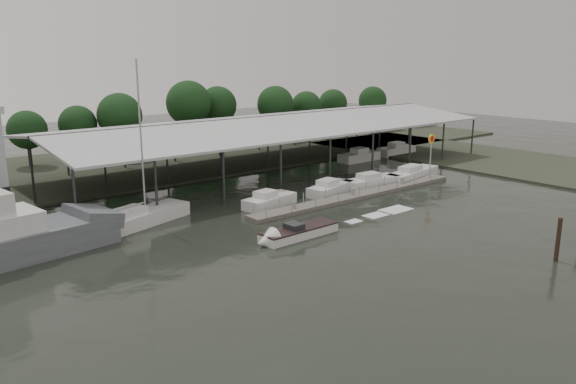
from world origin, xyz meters
TOP-DOWN VIEW (x-y plane):
  - ground at (0.00, 0.00)m, footprint 200.00×200.00m
  - land_strip_far at (0.00, 42.00)m, footprint 140.00×30.00m
  - land_strip_east at (45.00, 10.00)m, footprint 20.00×60.00m
  - covered_boat_shed at (17.00, 28.00)m, footprint 58.24×24.00m
  - floating_dock at (15.00, 10.00)m, footprint 28.00×2.00m
  - shell_fuel_sign at (27.00, 9.99)m, footprint 1.10×0.18m
  - distant_commercial_buildings at (59.03, 44.69)m, footprint 22.00×8.00m
  - white_sailboat at (-6.89, 15.52)m, footprint 9.78×5.25m
  - speedboat_underway at (0.90, 4.11)m, footprint 18.76×2.56m
  - moored_cruiser_0 at (5.45, 13.06)m, footprint 6.12×3.24m
  - moored_cruiser_1 at (13.65, 12.93)m, footprint 6.72×3.67m
  - moored_cruiser_2 at (19.44, 12.32)m, footprint 7.30×2.67m
  - moored_cruiser_3 at (26.46, 12.06)m, footprint 9.26×3.67m
  - horizon_tree_line at (24.61, 48.20)m, footprint 70.27×10.81m

SIDE VIEW (x-z plane):
  - ground at x=0.00m, z-range 0.00..0.00m
  - land_strip_far at x=0.00m, z-range -0.05..0.25m
  - land_strip_east at x=45.00m, z-range -0.05..0.25m
  - floating_dock at x=15.00m, z-range -0.50..0.90m
  - speedboat_underway at x=0.90m, z-range -0.61..1.39m
  - moored_cruiser_0 at x=5.45m, z-range -0.24..1.46m
  - moored_cruiser_1 at x=13.65m, z-range -0.24..1.46m
  - moored_cruiser_2 at x=19.44m, z-range -0.24..1.46m
  - moored_cruiser_3 at x=26.46m, z-range -0.24..1.46m
  - white_sailboat at x=-6.89m, z-range -6.51..7.84m
  - distant_commercial_buildings at x=59.03m, z-range -0.16..3.84m
  - shell_fuel_sign at x=27.00m, z-range 1.15..6.70m
  - horizon_tree_line at x=24.61m, z-range 0.72..11.32m
  - covered_boat_shed at x=17.00m, z-range 2.65..9.61m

